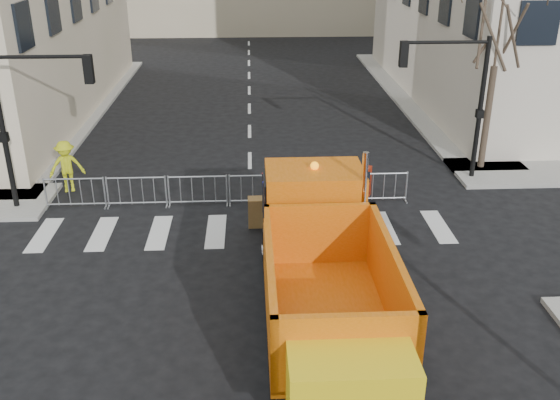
{
  "coord_description": "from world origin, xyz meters",
  "views": [
    {
      "loc": [
        0.1,
        -12.37,
        8.96
      ],
      "look_at": [
        0.81,
        2.5,
        2.38
      ],
      "focal_mm": 40.0,
      "sensor_mm": 36.0,
      "label": 1
    }
  ],
  "objects_px": {
    "cop_a": "(323,224)",
    "cop_b": "(293,192)",
    "plow_truck": "(323,268)",
    "worker": "(67,166)",
    "newspaper_box": "(364,181)",
    "cop_c": "(315,211)"
  },
  "relations": [
    {
      "from": "cop_a",
      "to": "cop_b",
      "type": "bearing_deg",
      "value": -84.9
    },
    {
      "from": "plow_truck",
      "to": "cop_a",
      "type": "height_order",
      "value": "plow_truck"
    },
    {
      "from": "worker",
      "to": "newspaper_box",
      "type": "distance_m",
      "value": 10.57
    },
    {
      "from": "cop_c",
      "to": "newspaper_box",
      "type": "xyz_separation_m",
      "value": [
        2.04,
        3.07,
        -0.31
      ]
    },
    {
      "from": "cop_b",
      "to": "newspaper_box",
      "type": "height_order",
      "value": "cop_b"
    },
    {
      "from": "plow_truck",
      "to": "cop_b",
      "type": "relative_size",
      "value": 6.06
    },
    {
      "from": "cop_a",
      "to": "cop_b",
      "type": "height_order",
      "value": "cop_a"
    },
    {
      "from": "cop_c",
      "to": "cop_b",
      "type": "bearing_deg",
      "value": -134.39
    },
    {
      "from": "cop_a",
      "to": "worker",
      "type": "distance_m",
      "value": 9.84
    },
    {
      "from": "cop_b",
      "to": "newspaper_box",
      "type": "bearing_deg",
      "value": -147.95
    },
    {
      "from": "cop_a",
      "to": "cop_c",
      "type": "height_order",
      "value": "cop_c"
    },
    {
      "from": "plow_truck",
      "to": "worker",
      "type": "bearing_deg",
      "value": 42.68
    },
    {
      "from": "cop_b",
      "to": "worker",
      "type": "xyz_separation_m",
      "value": [
        -7.93,
        2.13,
        0.23
      ]
    },
    {
      "from": "worker",
      "to": "cop_c",
      "type": "bearing_deg",
      "value": -41.65
    },
    {
      "from": "plow_truck",
      "to": "newspaper_box",
      "type": "xyz_separation_m",
      "value": [
        2.34,
        7.85,
        -1.1
      ]
    },
    {
      "from": "worker",
      "to": "newspaper_box",
      "type": "bearing_deg",
      "value": -21.42
    },
    {
      "from": "plow_truck",
      "to": "newspaper_box",
      "type": "height_order",
      "value": "plow_truck"
    },
    {
      "from": "cop_c",
      "to": "worker",
      "type": "relative_size",
      "value": 1.08
    },
    {
      "from": "plow_truck",
      "to": "cop_b",
      "type": "height_order",
      "value": "plow_truck"
    },
    {
      "from": "cop_b",
      "to": "cop_a",
      "type": "bearing_deg",
      "value": 113.17
    },
    {
      "from": "cop_b",
      "to": "cop_c",
      "type": "height_order",
      "value": "cop_c"
    },
    {
      "from": "cop_c",
      "to": "newspaper_box",
      "type": "bearing_deg",
      "value": 176.04
    }
  ]
}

